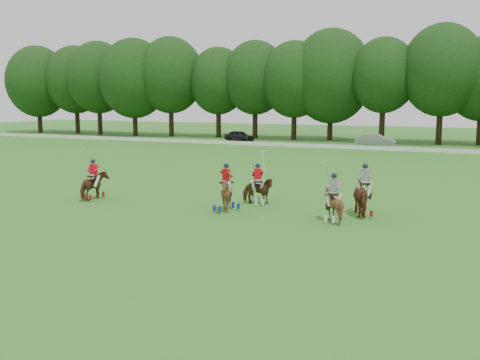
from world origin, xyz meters
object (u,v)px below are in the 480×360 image
at_px(car_left, 239,136).
at_px(polo_red_a, 94,185).
at_px(polo_red_b, 258,190).
at_px(polo_ball, 262,218).
at_px(polo_stripe_a, 364,196).
at_px(car_mid, 376,140).
at_px(polo_stripe_b, 333,205).
at_px(polo_red_c, 226,194).

relative_size(car_left, polo_red_a, 1.52).
distance_m(polo_red_b, polo_ball, 3.45).
xyz_separation_m(polo_red_a, polo_ball, (10.04, -0.68, -0.74)).
bearing_deg(polo_ball, car_left, 115.53).
bearing_deg(polo_stripe_a, polo_red_a, -172.06).
relative_size(car_mid, polo_ball, 49.57).
height_order(car_left, polo_stripe_b, polo_stripe_b).
xyz_separation_m(polo_red_a, polo_red_c, (7.90, 0.08, 0.07)).
height_order(car_mid, polo_red_b, polo_red_b).
bearing_deg(car_left, polo_red_a, -148.73).
distance_m(car_left, car_mid, 17.16).
xyz_separation_m(car_left, polo_ball, (19.21, -40.22, -0.66)).
bearing_deg(car_left, polo_stripe_a, -130.01).
xyz_separation_m(polo_red_b, polo_stripe_b, (4.55, -2.28, 0.03)).
height_order(polo_red_a, polo_stripe_b, polo_red_a).
bearing_deg(car_mid, polo_stripe_b, -173.13).
height_order(car_mid, polo_ball, car_mid).
distance_m(polo_red_c, polo_stripe_a, 6.49).
bearing_deg(polo_red_b, polo_red_a, -164.57).
height_order(car_mid, polo_red_c, polo_red_c).
bearing_deg(polo_red_c, car_left, 113.39).
bearing_deg(polo_stripe_b, polo_red_b, 153.36).
distance_m(car_mid, polo_stripe_b, 39.79).
relative_size(polo_red_c, polo_stripe_a, 0.97).
height_order(car_left, polo_stripe_a, polo_stripe_a).
bearing_deg(polo_red_a, polo_red_b, 15.43).
xyz_separation_m(polo_red_c, polo_stripe_b, (5.23, 0.01, -0.08)).
bearing_deg(polo_stripe_b, polo_red_a, -179.64).
distance_m(car_left, polo_red_a, 40.59).
xyz_separation_m(polo_red_b, polo_red_c, (-0.68, -2.29, 0.11)).
bearing_deg(polo_stripe_b, car_mid, 97.44).
distance_m(polo_red_a, polo_red_c, 7.90).
distance_m(polo_red_b, polo_red_c, 2.39).
distance_m(polo_red_a, polo_red_b, 8.90).
bearing_deg(car_mid, polo_red_a, 168.02).
bearing_deg(polo_red_a, car_mid, 78.59).
relative_size(polo_red_b, polo_stripe_b, 0.98).
relative_size(car_mid, polo_stripe_a, 1.83).
height_order(car_left, polo_red_a, polo_red_a).
relative_size(polo_red_a, polo_red_b, 1.03).
xyz_separation_m(car_left, polo_stripe_b, (22.31, -39.46, 0.06)).
relative_size(polo_stripe_b, polo_ball, 30.25).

